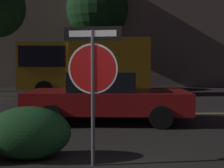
% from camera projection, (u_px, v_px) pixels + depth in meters
% --- Properties ---
extents(road_center_stripe, '(37.85, 0.12, 0.01)m').
position_uv_depth(road_center_stripe, '(103.00, 114.00, 10.24)').
color(road_center_stripe, gold).
rests_on(road_center_stripe, ground_plane).
extents(stop_sign, '(0.92, 0.20, 2.23)m').
position_uv_depth(stop_sign, '(93.00, 68.00, 4.94)').
color(stop_sign, '#4C4C51').
rests_on(stop_sign, ground_plane).
extents(hedge_bush_2, '(1.46, 0.85, 0.92)m').
position_uv_depth(hedge_bush_2, '(29.00, 133.00, 5.35)').
color(hedge_bush_2, '#19421E').
rests_on(hedge_bush_2, ground_plane).
extents(passing_car_2, '(4.69, 2.24, 1.42)m').
position_uv_depth(passing_car_2, '(107.00, 97.00, 8.76)').
color(passing_car_2, maroon).
rests_on(passing_car_2, ground_plane).
extents(delivery_truck, '(6.58, 2.69, 2.95)m').
position_uv_depth(delivery_truck, '(82.00, 64.00, 15.92)').
color(delivery_truck, gold).
rests_on(delivery_truck, ground_plane).
extents(tree_1, '(4.30, 4.30, 7.58)m').
position_uv_depth(tree_1, '(97.00, 9.00, 21.54)').
color(tree_1, '#422D1E').
rests_on(tree_1, ground_plane).
extents(building_backdrop, '(32.86, 3.03, 6.27)m').
position_uv_depth(building_backdrop, '(70.00, 43.00, 22.89)').
color(building_backdrop, '#7A6B5B').
rests_on(building_backdrop, ground_plane).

